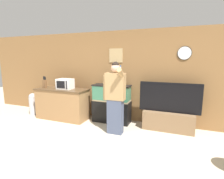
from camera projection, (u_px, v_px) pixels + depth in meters
The scene contains 9 objects.
ground_plane at pixel (76, 164), 3.04m from camera, with size 18.00×18.00×0.00m, color beige.
wall_back_paneled at pixel (122, 76), 5.11m from camera, with size 10.00×0.08×2.60m.
counter_island at pixel (63, 104), 5.31m from camera, with size 1.60×0.65×0.93m.
microwave at pixel (65, 84), 5.18m from camera, with size 0.45×0.33×0.30m.
knife_block at pixel (45, 83), 5.36m from camera, with size 0.11×0.08×0.35m.
aquarium_on_stand at pixel (112, 104), 5.00m from camera, with size 1.08×0.42×1.09m.
tv_on_stand at pixel (168, 116), 4.45m from camera, with size 1.51×0.40×1.23m.
person_standing at pixel (115, 97), 4.17m from camera, with size 0.55×0.42×1.75m.
trash_bin at pixel (33, 104), 5.71m from camera, with size 0.25×0.25×0.71m.
Camera 1 is at (1.60, -2.34, 1.83)m, focal length 28.00 mm.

